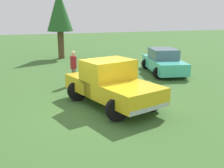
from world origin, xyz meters
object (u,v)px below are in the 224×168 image
person_bystander (74,66)px  traffic_cone (103,74)px  pickup_truck (110,82)px  tree_back_right (59,12)px  sedan_near (164,62)px

person_bystander → traffic_cone: (1.79, 0.69, -0.73)m
pickup_truck → traffic_cone: size_ratio=8.66×
person_bystander → tree_back_right: (0.71, 8.72, 2.71)m
traffic_cone → person_bystander: bearing=-159.1°
sedan_near → tree_back_right: tree_back_right is taller
pickup_truck → sedan_near: pickup_truck is taller
tree_back_right → sedan_near: bearing=-56.3°
person_bystander → traffic_cone: 2.05m
tree_back_right → pickup_truck: bearing=-89.8°
pickup_truck → tree_back_right: tree_back_right is taller
traffic_cone → tree_back_right: bearing=97.7°
tree_back_right → traffic_cone: 8.81m
pickup_truck → person_bystander: size_ratio=2.70×
pickup_truck → person_bystander: pickup_truck is taller
tree_back_right → traffic_cone: size_ratio=9.88×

